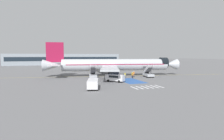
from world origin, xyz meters
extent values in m
plane|color=slate|center=(0.00, 0.00, 0.00)|extent=(600.00, 600.00, 0.00)
cube|color=gold|center=(0.07, -0.93, 0.00)|extent=(77.67, 13.12, 0.01)
cube|color=#2856A8|center=(0.07, -12.60, 0.00)|extent=(5.19, 10.65, 0.01)
cube|color=silver|center=(-3.53, -22.51, 0.00)|extent=(0.44, 3.60, 0.01)
cube|color=silver|center=(-2.33, -22.51, 0.00)|extent=(0.44, 3.60, 0.01)
cube|color=silver|center=(-1.13, -22.51, 0.00)|extent=(0.44, 3.60, 0.01)
cube|color=silver|center=(0.07, -22.51, 0.00)|extent=(0.44, 3.60, 0.01)
cube|color=silver|center=(1.27, -22.51, 0.00)|extent=(0.44, 3.60, 0.01)
cube|color=silver|center=(2.47, -22.51, 0.00)|extent=(0.44, 3.60, 0.01)
cylinder|color=#B7BCC4|center=(0.07, -0.93, 3.72)|extent=(34.86, 9.46, 3.82)
cone|color=#B7BCC4|center=(19.26, -4.12, 3.72)|extent=(4.76, 4.38, 3.74)
cone|color=#B7BCC4|center=(-19.87, 2.39, 3.72)|extent=(6.25, 4.56, 3.67)
cylinder|color=black|center=(16.43, -3.65, 4.20)|extent=(2.89, 4.18, 3.86)
cube|color=maroon|center=(0.07, -0.93, 3.91)|extent=(32.13, 9.08, 0.24)
cube|color=#B7BCC4|center=(-1.79, 7.94, 3.15)|extent=(4.99, 16.22, 0.44)
cylinder|color=#38383D|center=(-0.53, 6.34, 1.92)|extent=(2.83, 2.34, 1.95)
cube|color=#B7BCC4|center=(-4.56, -8.71, 3.15)|extent=(9.20, 16.75, 0.44)
cylinder|color=#38383D|center=(-2.85, -7.60, 1.92)|extent=(2.83, 2.34, 1.95)
cube|color=maroon|center=(-19.03, 2.25, 7.78)|extent=(5.33, 1.23, 6.21)
cube|color=#B7BCC4|center=(-17.87, 5.74, 3.91)|extent=(4.39, 6.59, 0.24)
cube|color=#B7BCC4|center=(-19.06, -1.42, 3.91)|extent=(4.39, 6.59, 0.24)
cylinder|color=#38383D|center=(12.05, -2.92, 1.88)|extent=(0.20, 0.20, 2.92)
cylinder|color=black|center=(12.05, -2.92, 0.42)|extent=(0.87, 0.41, 0.84)
cylinder|color=#38383D|center=(-1.08, 2.32, 1.85)|extent=(0.24, 0.24, 2.60)
cylinder|color=black|center=(-1.08, 2.32, 0.55)|extent=(1.18, 0.77, 1.10)
cylinder|color=#38383D|center=(-2.07, -3.62, 1.85)|extent=(0.24, 0.24, 2.60)
cylinder|color=black|center=(-2.07, -3.62, 0.55)|extent=(1.18, 0.77, 1.10)
cube|color=#ADB2BA|center=(8.74, -6.94, 0.70)|extent=(2.96, 5.10, 0.70)
cylinder|color=black|center=(8.09, -5.13, 0.35)|extent=(0.33, 0.73, 0.70)
cylinder|color=black|center=(9.94, -5.44, 0.35)|extent=(0.33, 0.73, 0.70)
cylinder|color=black|center=(7.54, -8.44, 0.35)|extent=(0.33, 0.73, 0.70)
cylinder|color=black|center=(9.39, -8.75, 0.35)|extent=(0.33, 0.73, 0.70)
cube|color=#4C4C51|center=(8.74, -6.94, 2.11)|extent=(2.09, 4.33, 2.26)
cube|color=#4C4C51|center=(9.12, -4.69, 3.16)|extent=(1.81, 1.36, 0.12)
cube|color=silver|center=(7.98, -6.81, 2.58)|extent=(0.80, 4.47, 2.96)
cube|color=silver|center=(9.50, -7.07, 2.58)|extent=(0.80, 4.47, 2.96)
cube|color=#ADB2BA|center=(-8.38, -4.09, 0.70)|extent=(2.96, 5.10, 0.70)
cylinder|color=black|center=(-9.02, -2.28, 0.35)|extent=(0.33, 0.73, 0.70)
cylinder|color=black|center=(-7.18, -2.59, 0.35)|extent=(0.33, 0.73, 0.70)
cylinder|color=black|center=(-9.57, -5.59, 0.35)|extent=(0.33, 0.73, 0.70)
cylinder|color=black|center=(-7.73, -5.90, 0.35)|extent=(0.33, 0.73, 0.70)
cube|color=#4C4C51|center=(-8.38, -4.09, 2.15)|extent=(2.09, 4.33, 2.35)
cube|color=#4C4C51|center=(-8.00, -1.84, 3.26)|extent=(1.81, 1.36, 0.12)
cube|color=silver|center=(-9.13, -3.96, 2.63)|extent=(0.80, 4.48, 3.04)
cube|color=silver|center=(-7.62, -4.22, 2.63)|extent=(0.80, 4.48, 3.04)
cube|color=#38383D|center=(-7.88, 22.23, 0.78)|extent=(8.53, 3.80, 0.60)
cube|color=silver|center=(-3.90, 21.58, 1.28)|extent=(2.19, 2.64, 1.60)
cube|color=black|center=(-3.00, 21.44, 1.60)|extent=(0.36, 1.98, 0.70)
cylinder|color=#B7BCC4|center=(-8.24, 22.29, 2.19)|extent=(5.96, 3.10, 2.22)
cylinder|color=gold|center=(-8.24, 22.29, 2.19)|extent=(0.71, 2.29, 2.26)
cylinder|color=black|center=(-4.07, 22.81, 0.48)|extent=(0.99, 0.43, 0.96)
cylinder|color=black|center=(-4.45, 20.47, 0.48)|extent=(0.99, 0.43, 0.96)
cylinder|color=black|center=(-8.13, 23.48, 0.48)|extent=(0.99, 0.43, 0.96)
cylinder|color=black|center=(-8.52, 21.14, 0.48)|extent=(0.99, 0.43, 0.96)
cylinder|color=black|center=(-10.39, 23.85, 0.48)|extent=(0.99, 0.43, 0.96)
cylinder|color=black|center=(-10.78, 21.51, 0.48)|extent=(0.99, 0.43, 0.96)
cube|color=silver|center=(-11.93, -20.72, 1.10)|extent=(3.36, 5.66, 1.56)
cube|color=black|center=(-11.93, -20.72, 1.44)|extent=(2.78, 3.36, 0.56)
cylinder|color=black|center=(-11.44, -22.55, 0.32)|extent=(0.36, 0.67, 0.64)
cylinder|color=black|center=(-13.27, -22.06, 0.32)|extent=(0.36, 0.67, 0.64)
cylinder|color=black|center=(-10.59, -19.38, 0.32)|extent=(0.36, 0.67, 0.64)
cylinder|color=black|center=(-12.43, -18.89, 0.32)|extent=(0.36, 0.67, 0.64)
cube|color=silver|center=(-4.54, -13.19, 1.10)|extent=(4.76, 4.79, 1.55)
cube|color=black|center=(-4.54, -13.19, 1.44)|extent=(3.23, 3.24, 0.56)
cylinder|color=black|center=(-6.22, -12.70, 0.32)|extent=(0.59, 0.60, 0.64)
cylinder|color=black|center=(-5.01, -11.51, 0.32)|extent=(0.59, 0.60, 0.64)
cylinder|color=black|center=(-4.08, -14.87, 0.32)|extent=(0.59, 0.60, 0.64)
cylinder|color=black|center=(-2.87, -13.68, 0.32)|extent=(0.59, 0.60, 0.64)
cylinder|color=black|center=(0.56, -7.34, 0.41)|extent=(0.14, 0.14, 0.81)
cylinder|color=black|center=(0.72, -7.29, 0.41)|extent=(0.14, 0.14, 0.81)
cube|color=yellow|center=(0.64, -7.32, 1.14)|extent=(0.46, 0.32, 0.65)
cube|color=silver|center=(0.64, -7.32, 1.14)|extent=(0.48, 0.34, 0.06)
sphere|color=beige|center=(0.64, -7.32, 1.57)|extent=(0.22, 0.22, 0.22)
cylinder|color=#191E38|center=(3.26, -7.00, 0.45)|extent=(0.14, 0.14, 0.90)
cylinder|color=#191E38|center=(3.09, -7.05, 0.45)|extent=(0.14, 0.14, 0.90)
cube|color=yellow|center=(3.17, -7.02, 1.26)|extent=(0.47, 0.34, 0.71)
cube|color=silver|center=(3.17, -7.02, 1.26)|extent=(0.48, 0.35, 0.06)
sphere|color=beige|center=(3.17, -7.02, 1.74)|extent=(0.24, 0.24, 0.24)
cylinder|color=#2D2D33|center=(2.90, -7.87, 0.41)|extent=(0.14, 0.14, 0.82)
cylinder|color=#2D2D33|center=(2.89, -8.04, 0.41)|extent=(0.14, 0.14, 0.82)
cube|color=orange|center=(2.90, -7.96, 1.15)|extent=(0.23, 0.43, 0.65)
cube|color=silver|center=(2.90, -7.96, 1.15)|extent=(0.24, 0.44, 0.06)
sphere|color=tan|center=(2.90, -7.96, 1.58)|extent=(0.22, 0.22, 0.22)
cylinder|color=#2D2D33|center=(4.36, -5.58, 0.45)|extent=(0.14, 0.14, 0.89)
cylinder|color=#2D2D33|center=(4.51, -5.50, 0.45)|extent=(0.14, 0.14, 0.89)
cube|color=orange|center=(4.43, -5.54, 1.25)|extent=(0.47, 0.38, 0.71)
cube|color=silver|center=(4.43, -5.54, 1.25)|extent=(0.49, 0.40, 0.06)
sphere|color=beige|center=(4.43, -5.54, 1.72)|extent=(0.24, 0.24, 0.24)
cube|color=#89939E|center=(-11.40, 82.12, 4.05)|extent=(82.28, 12.00, 8.10)
cube|color=#19232D|center=(-11.40, 76.07, 4.45)|extent=(78.99, 0.10, 2.83)
camera|label=1|loc=(-19.25, -55.21, 6.67)|focal=28.00mm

